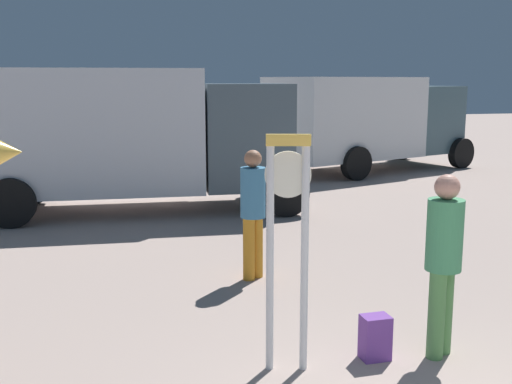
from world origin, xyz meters
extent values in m
cylinder|color=silver|center=(-0.80, 2.57, 1.03)|extent=(0.07, 0.07, 2.06)
cylinder|color=silver|center=(-0.51, 2.48, 1.03)|extent=(0.07, 0.07, 2.06)
cube|color=#FFC94F|center=(-0.66, 2.52, 2.11)|extent=(0.40, 0.18, 0.10)
cylinder|color=white|center=(-0.65, 2.55, 1.80)|extent=(0.41, 0.15, 0.41)
cube|color=black|center=(-0.64, 2.58, 1.80)|extent=(0.08, 0.03, 0.08)
cube|color=black|center=(-0.64, 2.58, 1.80)|extent=(0.09, 0.04, 0.15)
cone|color=#F4C34B|center=(-2.95, 2.79, 2.04)|extent=(0.24, 0.27, 0.25)
cylinder|color=#518B4A|center=(0.92, 2.46, 0.43)|extent=(0.16, 0.16, 0.86)
cylinder|color=#518B4A|center=(0.78, 2.37, 0.43)|extent=(0.16, 0.16, 0.86)
cylinder|color=#43925F|center=(0.85, 2.41, 1.19)|extent=(0.34, 0.34, 0.68)
sphere|color=tan|center=(0.85, 2.41, 1.65)|extent=(0.24, 0.24, 0.24)
cube|color=#733F9C|center=(0.22, 2.50, 0.21)|extent=(0.27, 0.20, 0.43)
cube|color=#62539B|center=(0.22, 2.62, 0.15)|extent=(0.19, 0.04, 0.19)
cylinder|color=orange|center=(-0.20, 5.21, 0.42)|extent=(0.16, 0.16, 0.84)
cylinder|color=orange|center=(-0.33, 5.12, 0.42)|extent=(0.16, 0.16, 0.84)
cylinder|color=teal|center=(-0.26, 5.17, 1.17)|extent=(0.33, 0.33, 0.66)
sphere|color=#A36D4F|center=(-0.26, 5.17, 1.61)|extent=(0.23, 0.23, 0.23)
cube|color=silver|center=(-2.59, 10.12, 1.64)|extent=(5.13, 2.49, 2.38)
cube|color=#485963|center=(0.80, 9.85, 1.50)|extent=(1.87, 2.13, 2.10)
cube|color=black|center=(1.66, 9.78, 1.92)|extent=(0.16, 1.68, 0.92)
cylinder|color=black|center=(1.35, 8.73, 0.45)|extent=(0.92, 0.32, 0.90)
cylinder|color=black|center=(1.52, 10.86, 0.45)|extent=(0.92, 0.32, 0.90)
cylinder|color=black|center=(-3.70, 9.13, 0.45)|extent=(0.92, 0.32, 0.90)
cylinder|color=black|center=(-3.53, 11.27, 0.45)|extent=(0.92, 0.32, 0.90)
cube|color=silver|center=(4.73, 13.81, 1.57)|extent=(4.68, 3.56, 2.25)
cube|color=#435F69|center=(7.56, 14.74, 1.44)|extent=(2.33, 2.69, 1.99)
cube|color=black|center=(8.38, 15.00, 1.84)|extent=(0.62, 1.83, 0.87)
cylinder|color=black|center=(8.54, 13.77, 0.45)|extent=(0.93, 0.52, 0.90)
cylinder|color=black|center=(7.79, 16.09, 0.45)|extent=(0.93, 0.52, 0.90)
cylinder|color=black|center=(4.52, 12.47, 0.45)|extent=(0.93, 0.52, 0.90)
cylinder|color=black|center=(3.77, 14.78, 0.45)|extent=(0.93, 0.52, 0.90)
camera|label=1|loc=(-2.33, -2.56, 2.62)|focal=43.63mm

